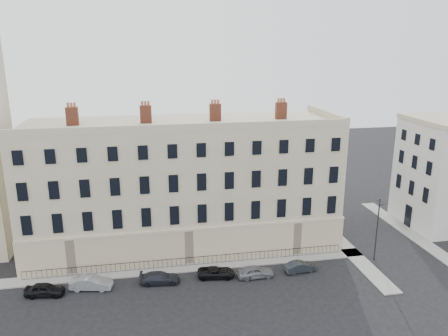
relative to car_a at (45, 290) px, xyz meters
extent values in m
plane|color=black|center=(20.53, -2.07, -0.64)|extent=(160.00, 160.00, 0.00)
cube|color=#BBAD8B|center=(14.53, 9.93, 6.86)|extent=(36.00, 12.00, 15.00)
cube|color=beige|center=(14.53, 3.85, 1.36)|extent=(36.10, 0.18, 4.00)
cube|color=beige|center=(32.61, 9.93, 1.36)|extent=(0.18, 12.10, 4.00)
cube|color=#BBAD8B|center=(14.53, 4.08, 14.76)|extent=(36.00, 0.35, 0.80)
cube|color=#BBAD8B|center=(32.38, 9.93, 14.76)|extent=(0.35, 12.00, 0.80)
cube|color=brown|center=(2.53, 9.93, 15.36)|extent=(1.30, 0.70, 2.00)
cube|color=brown|center=(10.53, 9.93, 15.36)|extent=(1.30, 0.70, 2.00)
cube|color=brown|center=(18.53, 9.93, 15.36)|extent=(1.30, 0.70, 2.00)
cube|color=brown|center=(26.53, 9.93, 15.36)|extent=(1.30, 0.70, 2.00)
cube|color=silver|center=(49.53, 8.93, 6.36)|extent=(10.00, 10.00, 14.00)
cube|color=gray|center=(10.53, 2.93, -0.58)|extent=(48.00, 2.00, 0.12)
cube|color=gray|center=(33.53, 5.93, -0.58)|extent=(2.00, 24.00, 0.12)
cube|color=gray|center=(43.53, 7.93, -0.58)|extent=(2.00, 20.00, 0.12)
cube|color=black|center=(14.53, 3.33, 0.38)|extent=(35.00, 0.04, 0.04)
cube|color=black|center=(14.53, 3.33, -0.52)|extent=(35.00, 0.04, 0.04)
imported|color=black|center=(0.00, 0.00, 0.00)|extent=(3.93, 1.97, 1.29)
imported|color=gray|center=(4.32, 0.42, 0.04)|extent=(4.33, 2.13, 1.37)
imported|color=#21242C|center=(11.11, 0.31, -0.05)|extent=(4.22, 2.03, 1.19)
imported|color=black|center=(17.00, 0.46, -0.10)|extent=(4.13, 2.30, 1.09)
imported|color=slate|center=(21.02, -0.34, 0.01)|extent=(3.88, 1.64, 1.31)
imported|color=#22272D|center=(26.10, -0.07, -0.06)|extent=(3.64, 1.60, 1.16)
cylinder|color=#29292E|center=(35.30, 0.98, 3.05)|extent=(0.15, 0.15, 7.39)
cylinder|color=#29292E|center=(35.04, 0.38, 6.66)|extent=(0.65, 1.31, 0.09)
cube|color=#29292E|center=(34.78, -0.21, 6.61)|extent=(0.34, 0.49, 0.11)
camera|label=1|loc=(10.33, -40.17, 22.89)|focal=35.00mm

